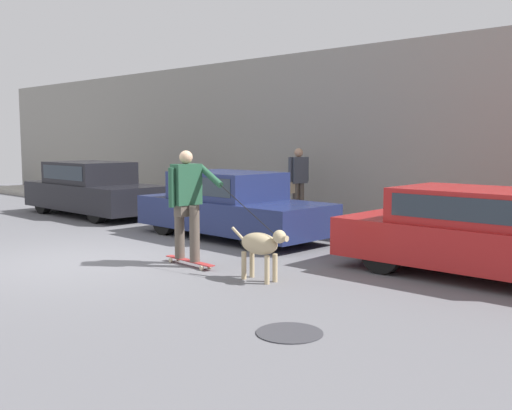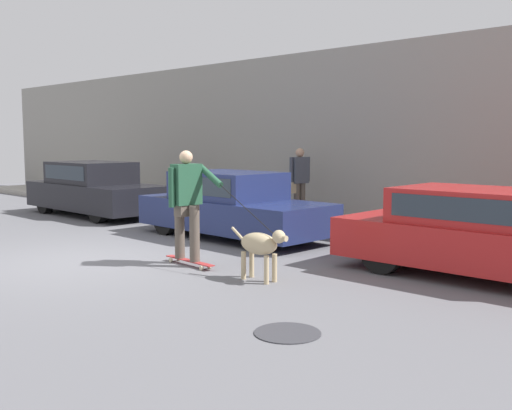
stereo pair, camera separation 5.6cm
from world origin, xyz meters
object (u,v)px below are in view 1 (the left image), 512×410
(dog, at_px, (261,245))
(fire_hydrant, at_px, (380,229))
(parked_car_1, at_px, (231,207))
(skateboarder, at_px, (187,201))
(parked_car_2, at_px, (493,236))
(pedestrian_with_bag, at_px, (298,180))
(parked_car_0, at_px, (92,190))

(dog, bearing_deg, fire_hydrant, 90.04)
(parked_car_1, relative_size, skateboarder, 1.75)
(dog, bearing_deg, parked_car_2, 43.78)
(parked_car_2, height_order, pedestrian_with_bag, pedestrian_with_bag)
(parked_car_0, xyz_separation_m, fire_hydrant, (8.06, 0.88, -0.29))
(dog, relative_size, fire_hydrant, 1.43)
(parked_car_1, height_order, skateboarder, skateboarder)
(parked_car_1, xyz_separation_m, pedestrian_with_bag, (-0.21, 2.34, 0.42))
(parked_car_0, xyz_separation_m, dog, (8.14, -2.30, -0.16))
(parked_car_2, distance_m, fire_hydrant, 2.54)
(parked_car_1, height_order, parked_car_2, parked_car_1)
(parked_car_1, xyz_separation_m, skateboarder, (1.42, -2.33, 0.39))
(dog, height_order, fire_hydrant, dog)
(parked_car_0, distance_m, dog, 8.46)
(parked_car_0, distance_m, skateboarder, 7.00)
(fire_hydrant, bearing_deg, parked_car_1, -163.06)
(skateboarder, relative_size, pedestrian_with_bag, 1.48)
(parked_car_1, distance_m, fire_hydrant, 3.04)
(skateboarder, relative_size, fire_hydrant, 3.35)
(parked_car_0, bearing_deg, dog, -15.32)
(parked_car_2, xyz_separation_m, pedestrian_with_bag, (-5.47, 2.34, 0.42))
(dog, distance_m, fire_hydrant, 3.19)
(parked_car_0, height_order, pedestrian_with_bag, pedestrian_with_bag)
(parked_car_0, bearing_deg, parked_car_2, 0.47)
(parked_car_1, bearing_deg, parked_car_0, -179.04)
(skateboarder, xyz_separation_m, fire_hydrant, (1.47, 3.21, -0.64))
(parked_car_2, bearing_deg, parked_car_1, 179.05)
(parked_car_1, xyz_separation_m, dog, (2.97, -2.30, -0.13))
(dog, bearing_deg, skateboarder, 179.64)
(parked_car_2, bearing_deg, skateboarder, -149.73)
(dog, height_order, skateboarder, skateboarder)
(pedestrian_with_bag, bearing_deg, skateboarder, 124.41)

